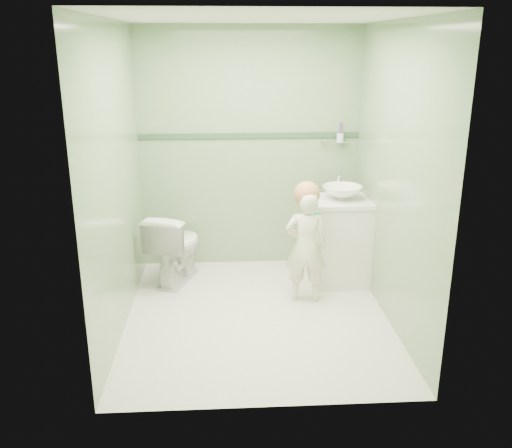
{
  "coord_description": "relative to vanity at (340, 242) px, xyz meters",
  "views": [
    {
      "loc": [
        -0.26,
        -4.26,
        2.22
      ],
      "look_at": [
        0.0,
        0.15,
        0.78
      ],
      "focal_mm": 38.9,
      "sensor_mm": 36.0,
      "label": 1
    }
  ],
  "objects": [
    {
      "name": "toddler",
      "position": [
        -0.39,
        -0.4,
        0.11
      ],
      "size": [
        0.4,
        0.29,
        1.02
      ],
      "primitive_type": "imported",
      "rotation": [
        0.0,
        0.0,
        3.02
      ],
      "color": "white",
      "rests_on": "ground"
    },
    {
      "name": "basin",
      "position": [
        0.0,
        0.0,
        0.49
      ],
      "size": [
        0.37,
        0.37,
        0.13
      ],
      "primitive_type": "imported",
      "color": "white",
      "rests_on": "counter"
    },
    {
      "name": "cup_holder",
      "position": [
        0.05,
        0.48,
        0.93
      ],
      "size": [
        0.26,
        0.07,
        0.21
      ],
      "color": "silver",
      "rests_on": "room_shell"
    },
    {
      "name": "toilet",
      "position": [
        -1.58,
        0.1,
        -0.05
      ],
      "size": [
        0.6,
        0.78,
        0.7
      ],
      "primitive_type": "imported",
      "rotation": [
        0.0,
        0.0,
        2.8
      ],
      "color": "white",
      "rests_on": "ground"
    },
    {
      "name": "faucet",
      "position": [
        0.0,
        0.19,
        0.57
      ],
      "size": [
        0.03,
        0.13,
        0.18
      ],
      "color": "silver",
      "rests_on": "counter"
    },
    {
      "name": "hair_cap",
      "position": [
        -0.39,
        -0.37,
        0.59
      ],
      "size": [
        0.23,
        0.23,
        0.23
      ],
      "primitive_type": "sphere",
      "color": "#C17E50",
      "rests_on": "toddler"
    },
    {
      "name": "counter",
      "position": [
        0.0,
        0.0,
        0.41
      ],
      "size": [
        0.54,
        0.52,
        0.04
      ],
      "primitive_type": "cube",
      "color": "white",
      "rests_on": "vanity"
    },
    {
      "name": "vanity",
      "position": [
        0.0,
        0.0,
        0.0
      ],
      "size": [
        0.52,
        0.5,
        0.8
      ],
      "primitive_type": "cube",
      "color": "white",
      "rests_on": "ground"
    },
    {
      "name": "ground",
      "position": [
        -0.84,
        -0.7,
        -0.4
      ],
      "size": [
        2.5,
        2.5,
        0.0
      ],
      "primitive_type": "plane",
      "color": "silver",
      "rests_on": "ground"
    },
    {
      "name": "room_shell",
      "position": [
        -0.84,
        -0.7,
        0.8
      ],
      "size": [
        2.5,
        2.54,
        2.4
      ],
      "color": "#79A072",
      "rests_on": "ground"
    },
    {
      "name": "trim_stripe",
      "position": [
        -0.84,
        0.54,
        0.95
      ],
      "size": [
        2.2,
        0.02,
        0.05
      ],
      "primitive_type": "cube",
      "color": "#305139",
      "rests_on": "room_shell"
    },
    {
      "name": "teal_toothbrush",
      "position": [
        -0.33,
        -0.53,
        0.46
      ],
      "size": [
        0.11,
        0.14,
        0.08
      ],
      "color": "#019B7D",
      "rests_on": "toddler"
    }
  ]
}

